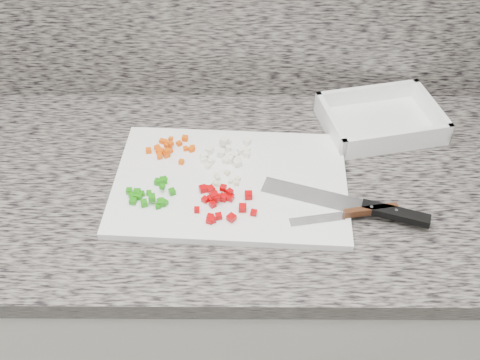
{
  "coord_description": "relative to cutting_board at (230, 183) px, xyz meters",
  "views": [
    {
      "loc": [
        0.08,
        0.63,
        1.69
      ],
      "look_at": [
        0.07,
        1.39,
        0.94
      ],
      "focal_mm": 40.0,
      "sensor_mm": 36.0,
      "label": 1
    }
  ],
  "objects": [
    {
      "name": "green_pepper_pile",
      "position": [
        -0.16,
        -0.05,
        0.02
      ],
      "size": [
        0.1,
        0.09,
        0.02
      ],
      "color": "#1A810B",
      "rests_on": "cutting_board"
    },
    {
      "name": "onion_pile",
      "position": [
        -0.01,
        0.07,
        0.02
      ],
      "size": [
        0.11,
        0.1,
        0.02
      ],
      "color": "white",
      "rests_on": "cutting_board"
    },
    {
      "name": "paring_knife",
      "position": [
        0.25,
        -0.09,
        0.01
      ],
      "size": [
        0.21,
        0.05,
        0.02
      ],
      "rotation": [
        0.0,
        0.0,
        0.17
      ],
      "color": "white",
      "rests_on": "cutting_board"
    },
    {
      "name": "cutting_board",
      "position": [
        0.0,
        0.0,
        0.0
      ],
      "size": [
        0.5,
        0.35,
        0.02
      ],
      "primitive_type": "cube",
      "rotation": [
        0.0,
        0.0,
        -0.05
      ],
      "color": "white",
      "rests_on": "countertop"
    },
    {
      "name": "tray",
      "position": [
        0.35,
        0.19,
        0.01
      ],
      "size": [
        0.29,
        0.24,
        0.05
      ],
      "rotation": [
        0.0,
        0.0,
        0.22
      ],
      "color": "white",
      "rests_on": "countertop"
    },
    {
      "name": "chef_knife",
      "position": [
        0.27,
        -0.08,
        0.01
      ],
      "size": [
        0.32,
        0.14,
        0.02
      ],
      "rotation": [
        0.0,
        0.0,
        -0.32
      ],
      "color": "white",
      "rests_on": "cutting_board"
    },
    {
      "name": "garlic_pile",
      "position": [
        -0.01,
        -0.01,
        0.01
      ],
      "size": [
        0.06,
        0.07,
        0.01
      ],
      "color": "beige",
      "rests_on": "cutting_board"
    },
    {
      "name": "cabinet",
      "position": [
        -0.05,
        0.03,
        -0.48
      ],
      "size": [
        3.92,
        0.62,
        0.86
      ],
      "primitive_type": "cube",
      "color": "beige",
      "rests_on": "ground"
    },
    {
      "name": "red_pepper_pile",
      "position": [
        -0.01,
        -0.07,
        0.02
      ],
      "size": [
        0.12,
        0.1,
        0.02
      ],
      "color": "#BB0206",
      "rests_on": "cutting_board"
    },
    {
      "name": "countertop",
      "position": [
        -0.05,
        0.03,
        -0.03
      ],
      "size": [
        3.96,
        0.64,
        0.04
      ],
      "primitive_type": "cube",
      "color": "slate",
      "rests_on": "cabinet"
    },
    {
      "name": "carrot_pile",
      "position": [
        -0.14,
        0.09,
        0.01
      ],
      "size": [
        0.11,
        0.09,
        0.02
      ],
      "color": "#EC5105",
      "rests_on": "cutting_board"
    }
  ]
}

